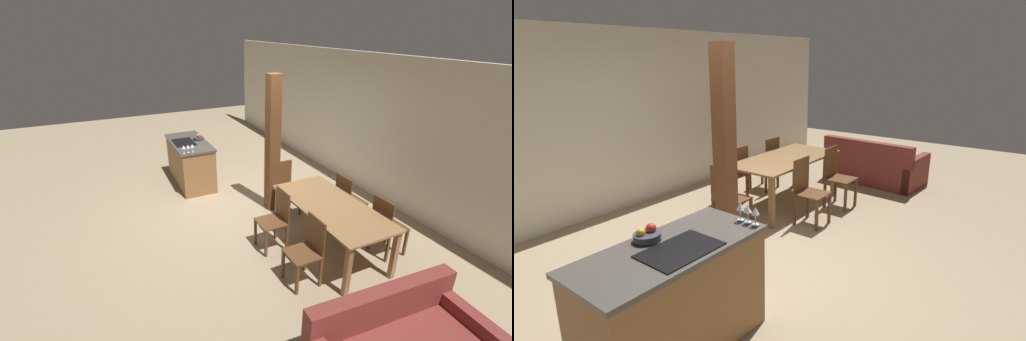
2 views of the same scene
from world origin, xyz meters
The scene contains 14 objects.
ground_plane centered at (0.00, 0.00, 0.00)m, with size 16.00×16.00×0.00m, color #9E896B.
wall_back centered at (0.00, 2.78, 1.35)m, with size 11.20×0.08×2.70m.
kitchen_island centered at (-1.41, -0.38, 0.47)m, with size 1.48×0.70×0.94m.
fruit_bowl centered at (-1.45, -0.16, 0.98)m, with size 0.21×0.21×0.11m.
wine_glass_near centered at (-0.75, -0.65, 1.06)m, with size 0.07×0.07×0.16m.
wine_glass_middle centered at (-0.75, -0.57, 1.06)m, with size 0.07×0.07×0.16m.
wine_glass_far centered at (-0.75, -0.49, 1.06)m, with size 0.07×0.07×0.16m.
dining_table centered at (1.83, 0.82, 0.67)m, with size 1.90×0.91×0.77m.
dining_chair_near_left centered at (1.41, 0.14, 0.49)m, with size 0.40×0.40×0.93m.
dining_chair_near_right centered at (2.26, 0.14, 0.49)m, with size 0.40×0.40×0.93m.
dining_chair_far_left centered at (1.41, 1.50, 0.49)m, with size 0.40×0.40×0.93m.
dining_chair_far_right centered at (2.26, 1.50, 0.49)m, with size 0.40×0.40×0.93m.
dining_chair_head_end centered at (0.51, 0.82, 0.49)m, with size 0.40×0.40×0.93m.
timber_post centered at (0.30, 0.66, 1.22)m, with size 0.21×0.21×2.45m.
Camera 1 is at (5.27, -2.04, 3.17)m, focal length 24.00 mm.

